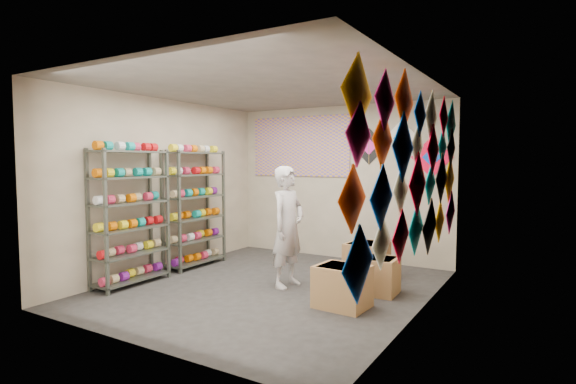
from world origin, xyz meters
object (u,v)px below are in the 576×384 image
Objects in this scene: carton_c at (367,260)px; shelf_rack_back at (195,209)px; carton_b at (375,275)px; shopkeeper at (288,227)px; shelf_rack_front at (130,217)px; carton_a at (342,287)px.

shelf_rack_back is at bearing -161.54° from carton_c.
carton_b is (3.08, 0.06, -0.71)m from shelf_rack_back.
shelf_rack_back reaches higher than shopkeeper.
carton_a is at bearing 11.66° from shelf_rack_front.
carton_b is at bearing 83.67° from carton_a.
carton_b is (0.13, 0.75, -0.01)m from carton_a.
shelf_rack_front is 3.44m from carton_b.
carton_c is at bearing 15.78° from shelf_rack_back.
shopkeeper is 2.80× the size of carton_a.
carton_c is (2.70, 2.06, -0.69)m from shelf_rack_front.
shelf_rack_back is 3.17m from carton_b.
shelf_rack_front is at bearing -164.89° from carton_a.
shopkeeper is 1.39m from carton_c.
shelf_rack_back reaches higher than carton_c.
carton_a is at bearing -13.15° from shelf_rack_back.
carton_a is at bearing -108.25° from shopkeeper.
shelf_rack_front is 3.29× the size of carton_b.
shopkeeper is 2.88× the size of carton_b.
carton_c is (0.76, 1.02, -0.57)m from shopkeeper.
carton_a is (2.96, -0.69, -0.70)m from shelf_rack_back.
carton_c is at bearing 103.30° from carton_a.
shopkeeper is at bearing -167.34° from carton_b.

